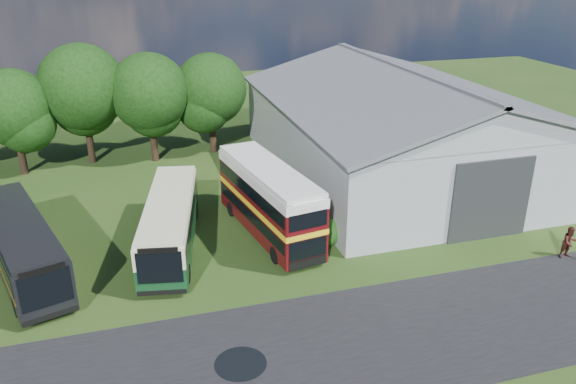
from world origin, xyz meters
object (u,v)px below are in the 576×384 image
object	(u,v)px
visitor_b	(569,243)
bus_green_single	(170,222)
storage_shed	(399,119)
bus_dark_single	(21,245)
bus_maroon_double	(269,201)

from	to	relation	value
visitor_b	bus_green_single	bearing A→B (deg)	161.93
storage_shed	bus_green_single	xyz separation A→B (m)	(-18.18, -7.89, -2.55)
storage_shed	bus_green_single	distance (m)	19.98
bus_dark_single	visitor_b	bearing A→B (deg)	-31.39
bus_green_single	bus_dark_single	world-z (taller)	bus_dark_single
storage_shed	bus_dark_single	world-z (taller)	storage_shed
bus_green_single	bus_maroon_double	xyz separation A→B (m)	(5.84, 0.09, 0.55)
bus_maroon_double	bus_dark_single	size ratio (longest dim) A/B	0.90
storage_shed	visitor_b	distance (m)	16.01
storage_shed	visitor_b	size ratio (longest dim) A/B	13.27
bus_green_single	visitor_b	xyz separation A→B (m)	(21.17, -7.50, -0.69)
bus_maroon_double	visitor_b	distance (m)	17.15
storage_shed	visitor_b	xyz separation A→B (m)	(2.99, -15.39, -3.23)
storage_shed	bus_maroon_double	xyz separation A→B (m)	(-12.34, -7.80, -2.00)
bus_maroon_double	visitor_b	xyz separation A→B (m)	(15.33, -7.59, -1.23)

